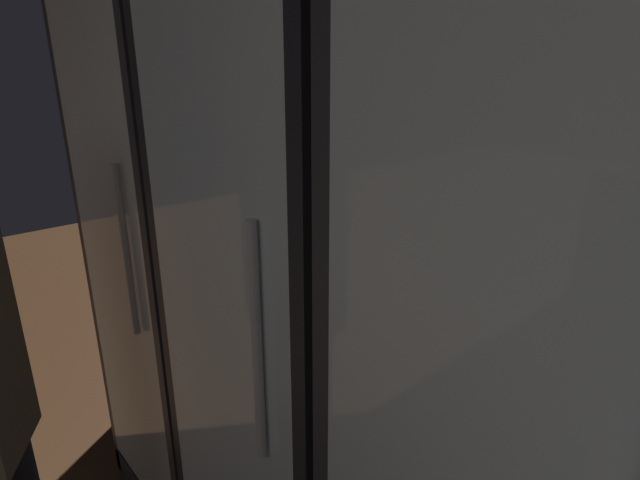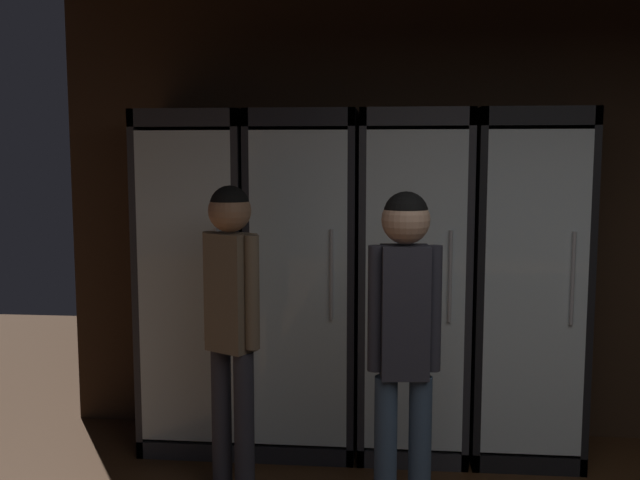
# 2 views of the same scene
# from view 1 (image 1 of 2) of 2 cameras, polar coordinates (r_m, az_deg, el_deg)

# --- Properties ---
(cooler_far_left) EXTENTS (0.62, 0.61, 2.01)m
(cooler_far_left) POSITION_cam_1_polar(r_m,az_deg,el_deg) (1.86, -12.11, -0.89)
(cooler_far_left) COLOR #2B2B30
(cooler_far_left) RESTS_ON ground
(cooler_left) EXTENTS (0.62, 0.61, 2.01)m
(cooler_left) POSITION_cam_1_polar(r_m,az_deg,el_deg) (1.37, 1.08, -8.16)
(cooler_left) COLOR black
(cooler_left) RESTS_ON ground
(cooler_center) EXTENTS (0.62, 0.61, 2.01)m
(cooler_center) POSITION_cam_1_polar(r_m,az_deg,el_deg) (1.07, 26.19, -19.80)
(cooler_center) COLOR #2B2B30
(cooler_center) RESTS_ON ground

